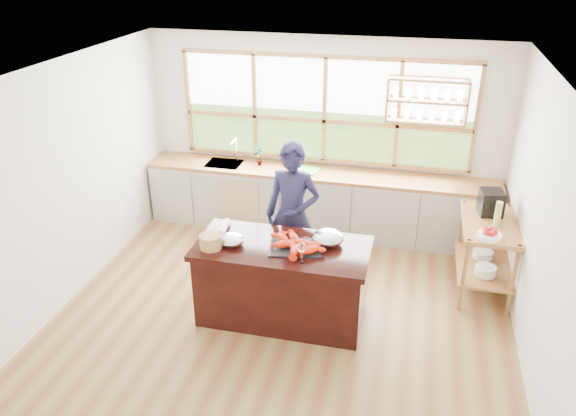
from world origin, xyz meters
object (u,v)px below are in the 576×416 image
(island, at_px, (282,282))
(espresso_machine, at_px, (491,202))
(cook, at_px, (292,215))
(wicker_basket, at_px, (211,242))

(island, distance_m, espresso_machine, 2.62)
(cook, distance_m, espresso_machine, 2.33)
(espresso_machine, xyz_separation_m, wicker_basket, (-2.91, -1.53, -0.07))
(cook, height_order, espresso_machine, cook)
(island, height_order, espresso_machine, espresso_machine)
(cook, xyz_separation_m, espresso_machine, (2.25, 0.57, 0.15))
(island, xyz_separation_m, espresso_machine, (2.19, 1.32, 0.59))
(island, height_order, wicker_basket, wicker_basket)
(island, distance_m, cook, 0.87)
(island, relative_size, espresso_machine, 6.33)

